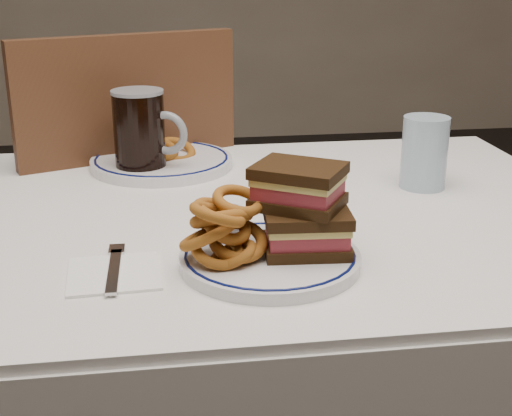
{
  "coord_description": "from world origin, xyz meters",
  "views": [
    {
      "loc": [
        -0.11,
        -1.1,
        1.15
      ],
      "look_at": [
        0.02,
        -0.18,
        0.82
      ],
      "focal_mm": 50.0,
      "sensor_mm": 36.0,
      "label": 1
    }
  ],
  "objects": [
    {
      "name": "ketchup_ramekin",
      "position": [
        -0.02,
        -0.13,
        0.79
      ],
      "size": [
        0.06,
        0.06,
        0.04
      ],
      "color": "silver",
      "rests_on": "main_plate"
    },
    {
      "name": "onion_rings_main",
      "position": [
        -0.03,
        -0.23,
        0.81
      ],
      "size": [
        0.13,
        0.1,
        0.11
      ],
      "color": "brown",
      "rests_on": "main_plate"
    },
    {
      "name": "water_glass",
      "position": [
        0.37,
        0.08,
        0.81
      ],
      "size": [
        0.08,
        0.08,
        0.13
      ],
      "primitive_type": "cylinder",
      "color": "#A3BCD3",
      "rests_on": "dining_table"
    },
    {
      "name": "far_plate",
      "position": [
        -0.1,
        0.28,
        0.76
      ],
      "size": [
        0.28,
        0.28,
        0.02
      ],
      "color": "white",
      "rests_on": "dining_table"
    },
    {
      "name": "main_plate",
      "position": [
        0.04,
        -0.22,
        0.76
      ],
      "size": [
        0.25,
        0.25,
        0.02
      ],
      "color": "white",
      "rests_on": "dining_table"
    },
    {
      "name": "napkin_fork",
      "position": [
        -0.17,
        -0.22,
        0.75
      ],
      "size": [
        0.13,
        0.16,
        0.01
      ],
      "color": "white",
      "rests_on": "dining_table"
    },
    {
      "name": "reuben_sandwich",
      "position": [
        0.08,
        -0.21,
        0.83
      ],
      "size": [
        0.15,
        0.14,
        0.12
      ],
      "color": "black",
      "rests_on": "main_plate"
    },
    {
      "name": "beer_mug",
      "position": [
        -0.14,
        0.23,
        0.83
      ],
      "size": [
        0.14,
        0.1,
        0.16
      ],
      "color": "black",
      "rests_on": "dining_table"
    },
    {
      "name": "onion_rings_far",
      "position": [
        -0.09,
        0.29,
        0.78
      ],
      "size": [
        0.13,
        0.1,
        0.07
      ],
      "color": "brown",
      "rests_on": "far_plate"
    },
    {
      "name": "chair_far",
      "position": [
        -0.21,
        0.47,
        0.54
      ],
      "size": [
        0.6,
        0.6,
        1.0
      ],
      "color": "#412215",
      "rests_on": "floor"
    },
    {
      "name": "dining_table",
      "position": [
        0.0,
        0.0,
        0.64
      ],
      "size": [
        1.27,
        0.87,
        0.75
      ],
      "color": "white",
      "rests_on": "floor"
    }
  ]
}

